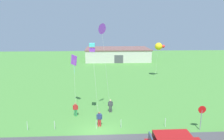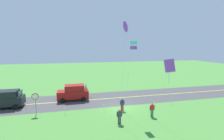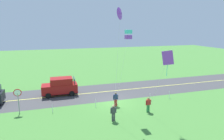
# 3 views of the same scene
# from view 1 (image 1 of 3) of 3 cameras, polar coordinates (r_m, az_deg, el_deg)

# --- Properties ---
(ground_plane) EXTENTS (120.00, 120.00, 0.10)m
(ground_plane) POSITION_cam_1_polar(r_m,az_deg,el_deg) (19.75, -4.36, -17.94)
(ground_plane) COLOR #478438
(stop_sign) EXTENTS (0.76, 0.08, 2.56)m
(stop_sign) POSITION_cam_1_polar(r_m,az_deg,el_deg) (21.05, 24.96, -11.47)
(stop_sign) COLOR gray
(stop_sign) RESTS_ON ground
(person_adult_near) EXTENTS (0.58, 0.22, 1.60)m
(person_adult_near) POSITION_cam_1_polar(r_m,az_deg,el_deg) (22.65, -10.73, -11.25)
(person_adult_near) COLOR #338C4C
(person_adult_near) RESTS_ON ground
(person_adult_companion) EXTENTS (0.58, 0.22, 1.60)m
(person_adult_companion) POSITION_cam_1_polar(r_m,az_deg,el_deg) (20.26, -3.75, -14.11)
(person_adult_companion) COLOR red
(person_adult_companion) RESTS_ON ground
(person_child_watcher) EXTENTS (0.58, 0.22, 1.60)m
(person_child_watcher) POSITION_cam_1_polar(r_m,az_deg,el_deg) (23.19, -0.47, -10.40)
(person_child_watcher) COLOR #3F3F47
(person_child_watcher) RESTS_ON ground
(kite_red_low) EXTENTS (0.89, 2.87, 6.70)m
(kite_red_low) POSITION_cam_1_polar(r_m,az_deg,el_deg) (23.54, -11.18, 2.61)
(kite_red_low) COLOR silver
(kite_red_low) RESTS_ON ground
(kite_blue_mid) EXTENTS (0.94, 2.07, 8.34)m
(kite_blue_mid) POSITION_cam_1_polar(r_m,az_deg,el_deg) (19.94, -5.87, 6.61)
(kite_blue_mid) COLOR silver
(kite_blue_mid) RESTS_ON ground
(kite_yellow_high) EXTENTS (1.42, 1.51, 10.32)m
(kite_yellow_high) POSITION_cam_1_polar(r_m,az_deg,el_deg) (20.26, -3.06, 11.99)
(kite_yellow_high) COLOR silver
(kite_yellow_high) RESTS_ON ground
(kite_green_far) EXTENTS (1.90, 1.40, 6.86)m
(kite_green_far) POSITION_cam_1_polar(r_m,az_deg,el_deg) (38.00, 13.69, 6.79)
(kite_green_far) COLOR silver
(kite_green_far) RESTS_ON ground
(warehouse_distant) EXTENTS (18.36, 10.20, 3.50)m
(warehouse_distant) POSITION_cam_1_polar(r_m,az_deg,el_deg) (57.11, 1.60, 4.73)
(warehouse_distant) COLOR beige
(warehouse_distant) RESTS_ON ground
(fence_post_0) EXTENTS (0.05, 0.05, 0.90)m
(fence_post_0) POSITION_cam_1_polar(r_m,az_deg,el_deg) (21.44, -23.71, -14.90)
(fence_post_0) COLOR silver
(fence_post_0) RESTS_ON ground
(fence_post_1) EXTENTS (0.05, 0.05, 0.90)m
(fence_post_1) POSITION_cam_1_polar(r_m,az_deg,el_deg) (20.67, -16.58, -15.39)
(fence_post_1) COLOR silver
(fence_post_1) RESTS_ON ground
(fence_post_2) EXTENTS (0.05, 0.05, 0.90)m
(fence_post_2) POSITION_cam_1_polar(r_m,az_deg,el_deg) (20.11, -4.67, -15.69)
(fence_post_2) COLOR silver
(fence_post_2) RESTS_ON ground
(fence_post_3) EXTENTS (0.05, 0.05, 0.90)m
(fence_post_3) POSITION_cam_1_polar(r_m,az_deg,el_deg) (20.17, 2.67, -15.55)
(fence_post_3) COLOR silver
(fence_post_3) RESTS_ON ground
(fence_post_4) EXTENTS (0.05, 0.05, 0.90)m
(fence_post_4) POSITION_cam_1_polar(r_m,az_deg,el_deg) (21.06, 15.47, -14.74)
(fence_post_4) COLOR silver
(fence_post_4) RESTS_ON ground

